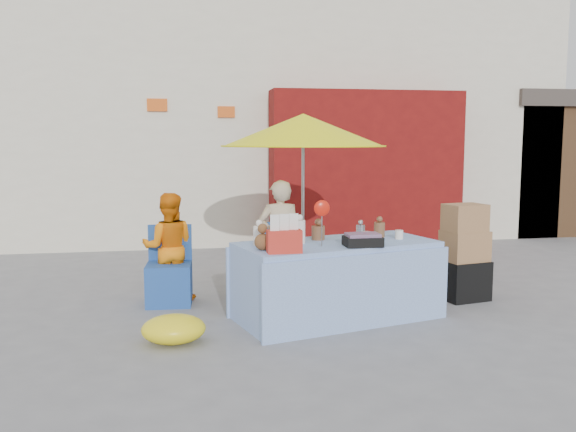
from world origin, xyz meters
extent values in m
plane|color=slate|center=(0.00, 0.00, 0.00)|extent=(80.00, 80.00, 0.00)
cube|color=silver|center=(0.00, 7.00, 2.25)|extent=(12.00, 5.00, 4.50)
cube|color=maroon|center=(2.20, 4.20, 1.30)|extent=(3.20, 0.60, 2.60)
cube|color=#4C331E|center=(6.50, 6.00, 1.20)|extent=(2.60, 3.00, 2.40)
cube|color=#3F3833|center=(6.50, 6.00, 2.55)|extent=(2.80, 3.20, 0.30)
cube|color=#D65012|center=(-1.20, 4.48, 2.35)|extent=(0.32, 0.04, 0.20)
cube|color=#D65012|center=(-0.10, 4.48, 2.25)|extent=(0.28, 0.04, 0.18)
cube|color=#97C0F2|center=(0.66, 0.21, 0.39)|extent=(2.13, 1.36, 0.78)
cube|color=#97C0F2|center=(0.78, -0.22, 0.36)|extent=(1.95, 0.56, 0.72)
cube|color=#97C0F2|center=(0.54, 0.65, 0.36)|extent=(1.95, 0.56, 0.72)
cylinder|color=white|center=(-0.13, 0.16, 0.87)|extent=(0.14, 0.14, 0.19)
cylinder|color=brown|center=(0.05, 0.32, 0.86)|extent=(0.15, 0.15, 0.17)
cylinder|color=white|center=(0.29, 0.22, 0.89)|extent=(0.13, 0.13, 0.23)
cylinder|color=brown|center=(0.51, 0.39, 0.85)|extent=(0.16, 0.16, 0.14)
cylinder|color=#B2B2B7|center=(1.00, 0.54, 0.84)|extent=(0.11, 0.11, 0.12)
cylinder|color=brown|center=(1.18, 0.46, 0.85)|extent=(0.14, 0.14, 0.16)
cylinder|color=white|center=(0.98, 0.25, 0.82)|extent=(0.10, 0.10, 0.09)
cylinder|color=white|center=(1.34, 0.29, 0.82)|extent=(0.10, 0.10, 0.09)
sphere|color=brown|center=(-0.13, -0.11, 0.85)|extent=(0.16, 0.16, 0.16)
ellipsoid|color=red|center=(0.45, 0.00, 1.14)|extent=(0.16, 0.09, 0.16)
cube|color=red|center=(0.04, -0.27, 0.88)|extent=(0.34, 0.22, 0.21)
cube|color=black|center=(0.84, -0.06, 0.82)|extent=(0.40, 0.33, 0.09)
cube|color=#224B9C|center=(-1.01, 1.04, 0.23)|extent=(0.51, 0.49, 0.45)
cube|color=#224B9C|center=(-0.99, 1.26, 0.65)|extent=(0.48, 0.07, 0.40)
cube|color=#224B9C|center=(0.24, 1.04, 0.23)|extent=(0.51, 0.49, 0.45)
cube|color=#224B9C|center=(0.26, 1.26, 0.65)|extent=(0.48, 0.07, 0.40)
imported|color=orange|center=(-1.01, 1.19, 0.61)|extent=(0.62, 0.50, 1.21)
imported|color=beige|center=(0.24, 1.19, 0.67)|extent=(0.51, 0.35, 1.34)
cylinder|color=gray|center=(0.54, 1.34, 1.00)|extent=(0.04, 0.04, 2.00)
cone|color=#F7F40C|center=(0.54, 1.34, 1.90)|extent=(1.90, 1.90, 0.38)
cylinder|color=#F7F40C|center=(0.54, 1.34, 1.72)|extent=(1.90, 1.90, 0.02)
cube|color=black|center=(2.26, 0.67, 0.22)|extent=(0.56, 0.49, 0.44)
cube|color=#956B43|center=(2.26, 0.67, 0.61)|extent=(0.52, 0.44, 0.34)
cube|color=#956B43|center=(2.24, 0.66, 0.93)|extent=(0.48, 0.40, 0.30)
ellipsoid|color=yellow|center=(-0.95, -0.29, 0.13)|extent=(0.69, 0.62, 0.25)
camera|label=1|loc=(-0.87, -5.59, 1.77)|focal=38.00mm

